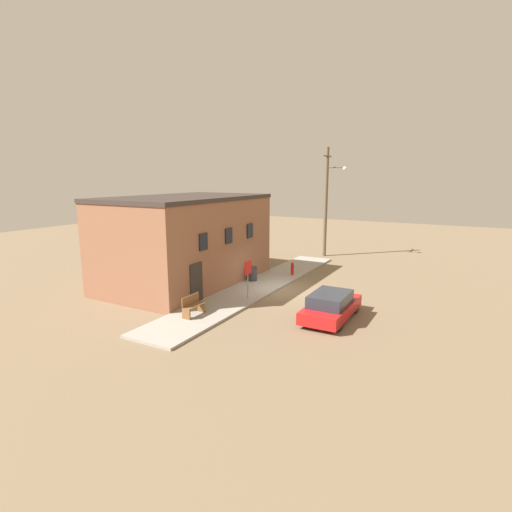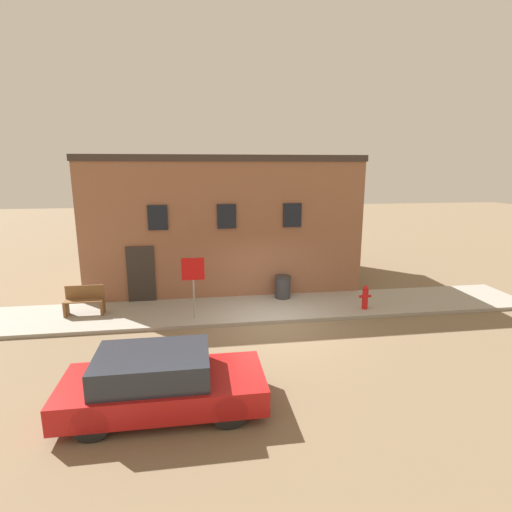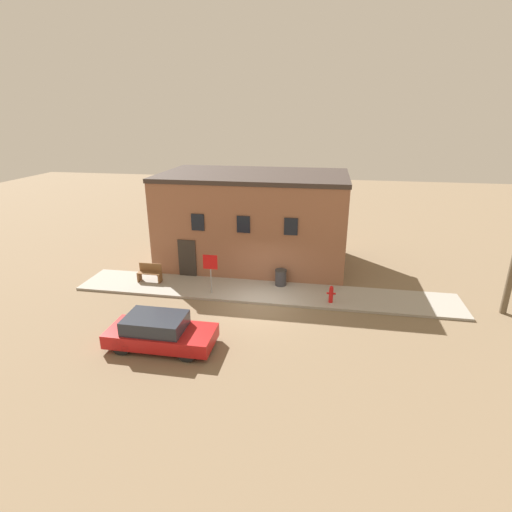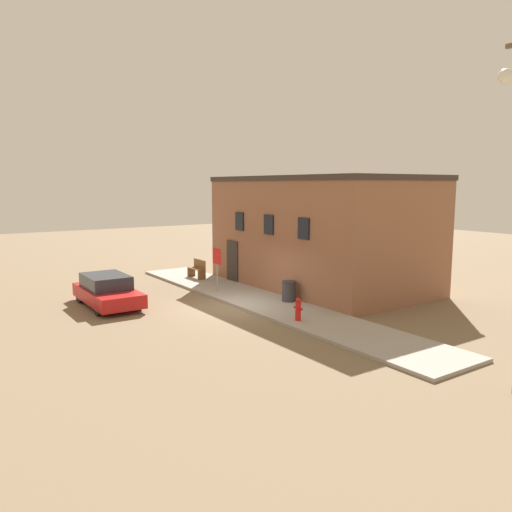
{
  "view_description": "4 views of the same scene",
  "coord_description": "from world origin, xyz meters",
  "px_view_note": "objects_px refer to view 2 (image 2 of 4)",
  "views": [
    {
      "loc": [
        -20.69,
        -9.8,
        6.63
      ],
      "look_at": [
        -0.39,
        1.35,
        2.0
      ],
      "focal_mm": 28.0,
      "sensor_mm": 36.0,
      "label": 1
    },
    {
      "loc": [
        -2.38,
        -12.02,
        5.05
      ],
      "look_at": [
        -0.39,
        1.35,
        2.0
      ],
      "focal_mm": 28.0,
      "sensor_mm": 36.0,
      "label": 2
    },
    {
      "loc": [
        2.86,
        -17.09,
        8.71
      ],
      "look_at": [
        -0.39,
        1.35,
        2.0
      ],
      "focal_mm": 28.0,
      "sensor_mm": 36.0,
      "label": 3
    },
    {
      "loc": [
        17.17,
        -10.61,
        5.03
      ],
      "look_at": [
        -0.39,
        1.35,
        2.0
      ],
      "focal_mm": 35.0,
      "sensor_mm": 36.0,
      "label": 4
    }
  ],
  "objects_px": {
    "trash_bin": "(283,287)",
    "parked_car": "(161,382)",
    "bench": "(84,301)",
    "fire_hydrant": "(365,297)",
    "stop_sign": "(193,276)"
  },
  "relations": [
    {
      "from": "parked_car",
      "to": "bench",
      "type": "bearing_deg",
      "value": 117.4
    },
    {
      "from": "trash_bin",
      "to": "parked_car",
      "type": "bearing_deg",
      "value": -121.74
    },
    {
      "from": "stop_sign",
      "to": "trash_bin",
      "type": "xyz_separation_m",
      "value": [
        3.34,
        1.59,
        -1.01
      ]
    },
    {
      "from": "stop_sign",
      "to": "trash_bin",
      "type": "distance_m",
      "value": 3.84
    },
    {
      "from": "trash_bin",
      "to": "bench",
      "type": "bearing_deg",
      "value": -174.37
    },
    {
      "from": "bench",
      "to": "trash_bin",
      "type": "height_order",
      "value": "bench"
    },
    {
      "from": "trash_bin",
      "to": "parked_car",
      "type": "xyz_separation_m",
      "value": [
        -4.02,
        -6.5,
        0.08
      ]
    },
    {
      "from": "bench",
      "to": "stop_sign",
      "type": "bearing_deg",
      "value": -13.74
    },
    {
      "from": "fire_hydrant",
      "to": "parked_car",
      "type": "distance_m",
      "value": 8.24
    },
    {
      "from": "fire_hydrant",
      "to": "trash_bin",
      "type": "relative_size",
      "value": 0.99
    },
    {
      "from": "bench",
      "to": "trash_bin",
      "type": "xyz_separation_m",
      "value": [
        7.03,
        0.69,
        -0.03
      ]
    },
    {
      "from": "fire_hydrant",
      "to": "trash_bin",
      "type": "bearing_deg",
      "value": 148.34
    },
    {
      "from": "parked_car",
      "to": "trash_bin",
      "type": "bearing_deg",
      "value": 58.26
    },
    {
      "from": "stop_sign",
      "to": "parked_car",
      "type": "height_order",
      "value": "stop_sign"
    },
    {
      "from": "fire_hydrant",
      "to": "bench",
      "type": "distance_m",
      "value": 9.68
    }
  ]
}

